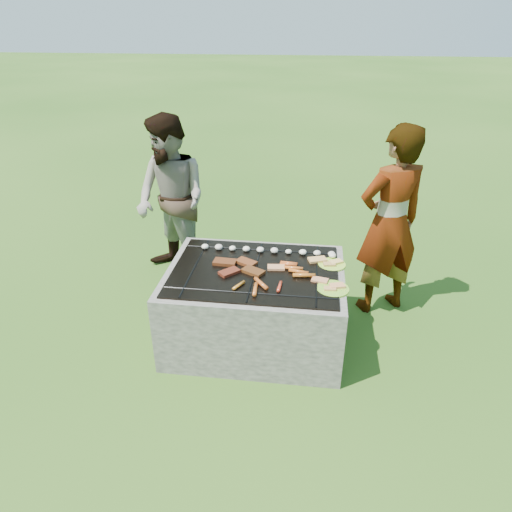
{
  "coord_description": "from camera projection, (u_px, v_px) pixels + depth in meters",
  "views": [
    {
      "loc": [
        0.38,
        -2.88,
        2.26
      ],
      "look_at": [
        0.0,
        0.05,
        0.7
      ],
      "focal_mm": 32.0,
      "sensor_mm": 36.0,
      "label": 1
    }
  ],
  "objects": [
    {
      "name": "pork_slabs",
      "position": [
        238.0,
        266.0,
        3.36
      ],
      "size": [
        0.41,
        0.32,
        0.02
      ],
      "color": "brown",
      "rests_on": "fire_pit"
    },
    {
      "name": "bystander",
      "position": [
        172.0,
        201.0,
        4.16
      ],
      "size": [
        0.95,
        0.91,
        1.54
      ],
      "primitive_type": "imported",
      "rotation": [
        0.0,
        0.0,
        -0.63
      ],
      "color": "gray",
      "rests_on": "ground"
    },
    {
      "name": "bread_on_grate",
      "position": [
        304.0,
        267.0,
        3.36
      ],
      "size": [
        0.45,
        0.4,
        0.02
      ],
      "color": "#E4A574",
      "rests_on": "fire_pit"
    },
    {
      "name": "plate_far",
      "position": [
        332.0,
        264.0,
        3.42
      ],
      "size": [
        0.24,
        0.24,
        0.03
      ],
      "color": "#C1E236",
      "rests_on": "fire_pit"
    },
    {
      "name": "lawn",
      "position": [
        255.0,
        337.0,
        3.63
      ],
      "size": [
        60.0,
        60.0,
        0.0
      ],
      "primitive_type": "plane",
      "color": "#244B12",
      "rests_on": "ground"
    },
    {
      "name": "sausages",
      "position": [
        280.0,
        277.0,
        3.23
      ],
      "size": [
        0.56,
        0.5,
        0.03
      ],
      "color": "orange",
      "rests_on": "fire_pit"
    },
    {
      "name": "mushrooms",
      "position": [
        271.0,
        250.0,
        3.57
      ],
      "size": [
        1.06,
        0.09,
        0.04
      ],
      "color": "white",
      "rests_on": "fire_pit"
    },
    {
      "name": "fire_pit",
      "position": [
        255.0,
        307.0,
        3.49
      ],
      "size": [
        1.3,
        1.0,
        0.62
      ],
      "color": "gray",
      "rests_on": "ground"
    },
    {
      "name": "plate_near",
      "position": [
        333.0,
        288.0,
        3.12
      ],
      "size": [
        0.29,
        0.29,
        0.03
      ],
      "color": "#C6DC34",
      "rests_on": "fire_pit"
    },
    {
      "name": "cook",
      "position": [
        390.0,
        223.0,
        3.64
      ],
      "size": [
        0.69,
        0.6,
        1.58
      ],
      "primitive_type": "imported",
      "rotation": [
        0.0,
        0.0,
        3.61
      ],
      "color": "#A79B8B",
      "rests_on": "ground"
    }
  ]
}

